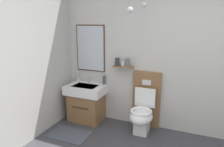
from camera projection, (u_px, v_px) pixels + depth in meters
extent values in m
cube|color=beige|center=(196.00, 53.00, 3.22)|extent=(4.79, 0.12, 2.70)
cube|color=#4C301E|center=(91.00, 48.00, 3.85)|extent=(0.58, 0.02, 0.86)
cube|color=silver|center=(90.00, 48.00, 3.84)|extent=(0.54, 0.01, 0.82)
cube|color=brown|center=(123.00, 67.00, 3.60)|extent=(0.36, 0.14, 0.02)
cylinder|color=#333338|center=(117.00, 62.00, 3.61)|extent=(0.08, 0.08, 0.13)
cylinder|color=white|center=(123.00, 64.00, 3.60)|extent=(0.06, 0.06, 0.08)
cylinder|color=slate|center=(128.00, 62.00, 3.55)|extent=(0.07, 0.07, 0.14)
sphere|color=silver|center=(144.00, 4.00, 3.09)|extent=(0.08, 0.08, 0.08)
sphere|color=silver|center=(130.00, 10.00, 2.95)|extent=(0.09, 0.09, 0.09)
cube|color=#474C56|center=(69.00, 134.00, 3.44)|extent=(0.68, 0.44, 0.01)
cube|color=brown|center=(87.00, 106.00, 3.92)|extent=(0.60, 0.46, 0.52)
cube|color=#3B2919|center=(80.00, 108.00, 3.70)|extent=(0.33, 0.01, 0.02)
cube|color=white|center=(86.00, 89.00, 3.84)|extent=(0.70, 0.51, 0.16)
cube|color=silver|center=(85.00, 87.00, 3.80)|extent=(0.44, 0.28, 0.03)
cylinder|color=silver|center=(91.00, 80.00, 3.99)|extent=(0.03, 0.03, 0.11)
cylinder|color=silver|center=(90.00, 78.00, 3.93)|extent=(0.02, 0.11, 0.02)
cube|color=brown|center=(147.00, 99.00, 3.64)|extent=(0.48, 0.10, 1.00)
cube|color=silver|center=(147.00, 82.00, 3.51)|extent=(0.15, 0.01, 0.09)
cube|color=white|center=(142.00, 123.00, 3.48)|extent=(0.22, 0.30, 0.34)
ellipsoid|color=white|center=(141.00, 117.00, 3.37)|extent=(0.37, 0.46, 0.24)
torus|color=white|center=(141.00, 111.00, 3.35)|extent=(0.35, 0.35, 0.04)
cube|color=white|center=(145.00, 97.00, 3.51)|extent=(0.35, 0.03, 0.33)
cylinder|color=silver|center=(78.00, 79.00, 4.07)|extent=(0.07, 0.07, 0.09)
cylinder|color=yellow|center=(79.00, 76.00, 4.05)|extent=(0.02, 0.04, 0.16)
cube|color=white|center=(78.00, 73.00, 4.02)|extent=(0.01, 0.02, 0.03)
cylinder|color=white|center=(78.00, 76.00, 4.06)|extent=(0.03, 0.01, 0.17)
cube|color=white|center=(77.00, 72.00, 4.05)|extent=(0.02, 0.02, 0.03)
cylinder|color=#4C4C51|center=(104.00, 80.00, 3.86)|extent=(0.06, 0.06, 0.16)
cylinder|color=silver|center=(104.00, 75.00, 3.84)|extent=(0.02, 0.02, 0.04)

